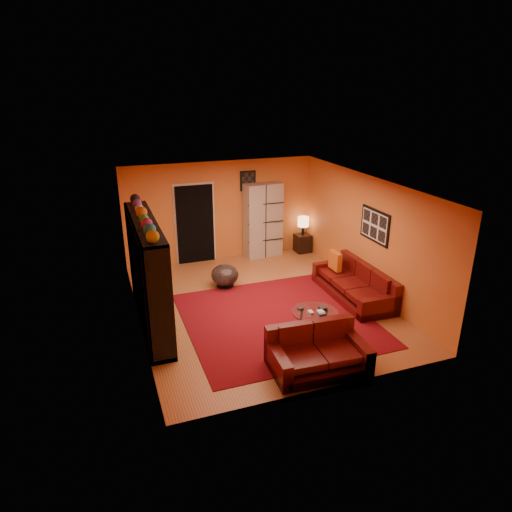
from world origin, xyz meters
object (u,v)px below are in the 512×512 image
object	(u,v)px
coffee_table	(315,314)
table_lamp	(303,222)
bowl_chair	(225,275)
tv	(151,277)
storage_cabinet	(263,220)
sofa	(357,285)
entertainment_unit	(148,274)
side_table	(302,243)
loveseat	(316,351)

from	to	relation	value
coffee_table	table_lamp	bearing A→B (deg)	67.66
bowl_chair	table_lamp	world-z (taller)	table_lamp
tv	storage_cabinet	distance (m)	4.34
sofa	entertainment_unit	bearing A→B (deg)	176.79
entertainment_unit	bowl_chair	distance (m)	2.31
tv	side_table	xyz separation A→B (m)	(4.47, 2.68, -0.73)
loveseat	side_table	xyz separation A→B (m)	(2.16, 5.10, -0.03)
entertainment_unit	table_lamp	bearing A→B (deg)	30.73
side_table	table_lamp	distance (m)	0.61
loveseat	bowl_chair	xyz separation A→B (m)	(-0.53, 3.59, -0.00)
storage_cabinet	side_table	world-z (taller)	storage_cabinet
loveseat	storage_cabinet	size ratio (longest dim) A/B	0.81
tv	side_table	distance (m)	5.26
bowl_chair	side_table	bearing A→B (deg)	29.45
side_table	table_lamp	size ratio (longest dim) A/B	0.99
loveseat	table_lamp	xyz separation A→B (m)	(2.16, 5.10, 0.57)
tv	coffee_table	size ratio (longest dim) A/B	1.04
loveseat	storage_cabinet	bearing A→B (deg)	-7.84
loveseat	table_lamp	world-z (taller)	table_lamp
sofa	side_table	size ratio (longest dim) A/B	4.50
entertainment_unit	bowl_chair	size ratio (longest dim) A/B	4.69
tv	side_table	size ratio (longest dim) A/B	1.81
sofa	bowl_chair	bearing A→B (deg)	150.88
sofa	table_lamp	bearing A→B (deg)	88.92
entertainment_unit	coffee_table	size ratio (longest dim) A/B	3.45
entertainment_unit	sofa	size ratio (longest dim) A/B	1.33
entertainment_unit	sofa	world-z (taller)	entertainment_unit
sofa	bowl_chair	xyz separation A→B (m)	(-2.58, 1.50, -0.00)
storage_cabinet	bowl_chair	world-z (taller)	storage_cabinet
storage_cabinet	table_lamp	xyz separation A→B (m)	(1.14, -0.11, -0.14)
tv	loveseat	size ratio (longest dim) A/B	0.56
storage_cabinet	bowl_chair	bearing A→B (deg)	-139.30
tv	bowl_chair	world-z (taller)	tv
tv	table_lamp	size ratio (longest dim) A/B	1.80
entertainment_unit	storage_cabinet	size ratio (longest dim) A/B	1.51
storage_cabinet	table_lamp	distance (m)	1.16
tv	sofa	bearing A→B (deg)	-94.48
tv	coffee_table	distance (m)	3.19
sofa	side_table	xyz separation A→B (m)	(0.11, 3.02, -0.03)
sofa	coffee_table	bearing A→B (deg)	-144.35
tv	bowl_chair	distance (m)	2.24
bowl_chair	entertainment_unit	bearing A→B (deg)	-147.46
sofa	table_lamp	size ratio (longest dim) A/B	4.46
coffee_table	storage_cabinet	size ratio (longest dim) A/B	0.44
entertainment_unit	loveseat	distance (m)	3.47
entertainment_unit	coffee_table	world-z (taller)	entertainment_unit
table_lamp	side_table	bearing A→B (deg)	0.00
table_lamp	coffee_table	bearing A→B (deg)	-112.34
tv	storage_cabinet	bearing A→B (deg)	-50.10
storage_cabinet	bowl_chair	distance (m)	2.36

